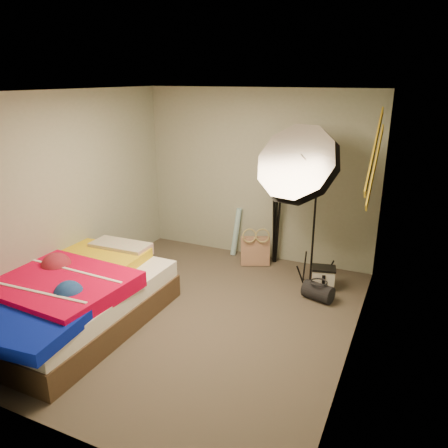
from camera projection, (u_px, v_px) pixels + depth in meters
The scene contains 15 objects.
floor at pixel (195, 315), 5.09m from camera, with size 4.00×4.00×0.00m, color brown.
ceiling at pixel (189, 91), 4.29m from camera, with size 4.00×4.00×0.00m, color silver.
wall_back at pixel (257, 176), 6.41m from camera, with size 3.50×3.50×0.00m, color gray.
wall_front at pixel (52, 292), 2.97m from camera, with size 3.50×3.50×0.00m, color gray.
wall_left at pixel (68, 195), 5.38m from camera, with size 4.00×4.00×0.00m, color gray.
wall_right at pixel (360, 236), 4.00m from camera, with size 4.00×4.00×0.00m, color gray.
tote_bag at pixel (255, 251), 6.40m from camera, with size 0.42×0.13×0.42m, color tan.
wrapping_roll at pixel (236, 232), 6.72m from camera, with size 0.08×0.08×0.73m, color #4FA3B9.
camera_case at pixel (323, 279), 5.68m from camera, with size 0.28×0.20×0.28m, color silver.
duffel_bag at pixel (318, 292), 5.40m from camera, with size 0.22×0.22×0.36m, color black.
wall_stripe_upper at pixel (374, 150), 4.30m from camera, with size 0.02×1.10×0.10m, color gold.
wall_stripe_lower at pixel (375, 166), 4.58m from camera, with size 0.02×1.10×0.10m, color gold.
bed at pixel (70, 298), 4.82m from camera, with size 1.58×2.40×0.64m.
photo_umbrella at pixel (300, 167), 5.33m from camera, with size 1.39×1.09×2.22m.
camera_tripod at pixel (276, 212), 6.31m from camera, with size 0.08×0.08×1.35m.
Camera 1 is at (2.17, -3.93, 2.64)m, focal length 35.00 mm.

